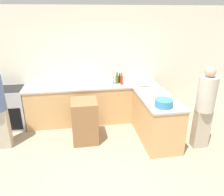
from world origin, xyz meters
The scene contains 12 objects.
ground_plane centered at (0.00, 0.00, 0.00)m, with size 14.00×14.00×0.00m, color tan.
wall_back centered at (0.00, 2.39, 1.35)m, with size 8.00×0.06×2.70m.
counter_back centered at (0.00, 2.04, 0.47)m, with size 3.14×0.67×0.94m.
counter_peninsula centered at (1.22, 1.01, 0.47)m, with size 0.69×1.45×0.94m.
range_oven centered at (-1.93, 2.05, 0.47)m, with size 0.71×0.63×0.95m.
island_table centered at (-0.25, 1.17, 0.45)m, with size 0.52×0.56×0.90m.
mixing_bowl centered at (1.17, 0.55, 1.01)m, with size 0.33×0.33×0.14m.
wine_bottle_dark centered at (0.67, 2.14, 1.03)m, with size 0.07×0.07×0.24m.
olive_oil_bottle centered at (0.59, 2.07, 1.05)m, with size 0.08×0.08×0.27m.
vinegar_bottle_clear centered at (0.47, 2.07, 1.05)m, with size 0.09×0.09×0.29m.
hot_sauce_bottle centered at (0.68, 1.98, 1.05)m, with size 0.06×0.06×0.28m.
person_at_peninsula centered at (2.01, 0.57, 0.90)m, with size 0.34×0.34×1.65m.
Camera 1 is at (-0.36, -2.89, 2.54)m, focal length 35.00 mm.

